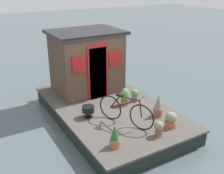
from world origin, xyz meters
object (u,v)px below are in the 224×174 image
Objects in this scene: potted_plant_ivy at (171,120)px; charcoal_grill at (88,109)px; bicycle at (125,111)px; potted_plant_geranium at (158,106)px; potted_plant_succulent at (159,128)px; houseboat_cabin at (87,61)px; potted_plant_sage at (115,137)px; potted_plant_thyme at (135,94)px; potted_plant_rosemary at (125,97)px.

charcoal_grill is at bearing 45.81° from potted_plant_ivy.
bicycle is 2.31× the size of potted_plant_geranium.
potted_plant_succulent reaches higher than charcoal_grill.
potted_plant_sage is at bearing 164.51° from houseboat_cabin.
charcoal_grill is at bearing 31.20° from potted_plant_succulent.
charcoal_grill is at bearing 37.94° from bicycle.
bicycle is at bearing 135.91° from potted_plant_thyme.
potted_plant_ivy is at bearing -134.19° from charcoal_grill.
potted_plant_sage reaches higher than potted_plant_thyme.
potted_plant_geranium reaches higher than potted_plant_succulent.
potted_plant_rosemary reaches higher than potted_plant_succulent.
charcoal_grill is at bearing 61.02° from potted_plant_geranium.
potted_plant_thyme is at bearing -4.51° from potted_plant_ivy.
potted_plant_rosemary is at bearing -32.70° from bicycle.
bicycle is 1.06m from potted_plant_geranium.
potted_plant_sage is 1.03× the size of potted_plant_rosemary.
potted_plant_sage is 1.33× the size of potted_plant_ivy.
charcoal_grill is (1.79, 1.08, 0.02)m from potted_plant_succulent.
charcoal_grill is (1.60, 1.65, 0.03)m from potted_plant_ivy.
potted_plant_succulent is 1.09× the size of potted_plant_thyme.
houseboat_cabin reaches higher than potted_plant_thyme.
potted_plant_succulent is at bearing -156.26° from bicycle.
potted_plant_sage reaches higher than potted_plant_rosemary.
potted_plant_ivy is 1.77m from potted_plant_rosemary.
potted_plant_rosemary is 1.34m from charcoal_grill.
potted_plant_thyme is (1.87, -0.15, -0.01)m from potted_plant_ivy.
potted_plant_rosemary is 0.49m from potted_plant_thyme.
houseboat_cabin is at bearing -15.49° from potted_plant_sage.
potted_plant_ivy is at bearing -167.06° from houseboat_cabin.
potted_plant_succulent is 0.59m from potted_plant_ivy.
potted_plant_succulent is 1.94m from potted_plant_rosemary.
potted_plant_sage is 2.28m from potted_plant_rosemary.
potted_plant_ivy is at bearing -126.96° from bicycle.
bicycle is at bearing -142.06° from charcoal_grill.
bicycle is 1.10m from potted_plant_sage.
bicycle reaches higher than potted_plant_ivy.
bicycle is 2.81× the size of potted_plant_rosemary.
potted_plant_geranium is 1.17m from potted_plant_rosemary.
houseboat_cabin is 3.47× the size of potted_plant_geranium.
potted_plant_ivy is 0.63× the size of potted_plant_geranium.
bicycle is at bearing 23.74° from potted_plant_succulent.
houseboat_cabin reaches higher than potted_plant_geranium.
potted_plant_geranium reaches higher than potted_plant_ivy.
bicycle is 4.44× the size of charcoal_grill.
potted_plant_geranium is at bearing -159.70° from potted_plant_rosemary.
potted_plant_ivy is 0.77× the size of potted_plant_rosemary.
charcoal_grill is (1.64, -0.10, -0.04)m from potted_plant_sage.
potted_plant_sage is at bearing 91.22° from potted_plant_ivy.
potted_plant_ivy is 1.16× the size of potted_plant_thyme.
potted_plant_geranium is (0.68, -1.84, 0.05)m from potted_plant_sage.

